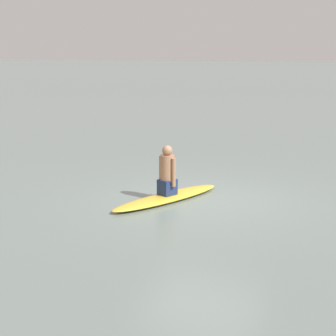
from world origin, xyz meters
The scene contains 3 objects.
ground_plane centered at (0.00, 0.00, 0.00)m, with size 400.00×400.00×0.00m, color slate.
surfboard centered at (0.68, 0.30, 0.06)m, with size 2.97×0.60×0.13m, color gold.
person_paddler centered at (0.68, 0.30, 0.60)m, with size 0.45×0.41×1.04m.
Camera 1 is at (-4.10, 10.09, 3.02)m, focal length 57.66 mm.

